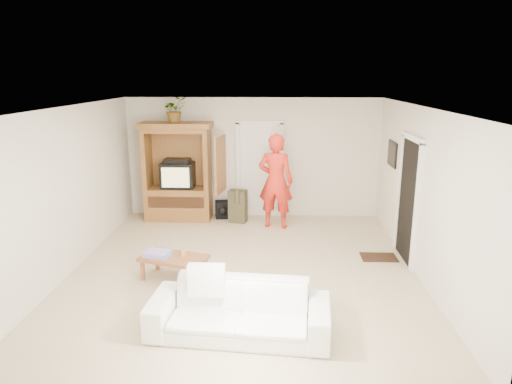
% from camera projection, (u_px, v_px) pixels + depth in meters
% --- Properties ---
extents(floor, '(6.00, 6.00, 0.00)m').
position_uv_depth(floor, '(244.00, 270.00, 7.40)').
color(floor, tan).
rests_on(floor, ground).
extents(ceiling, '(6.00, 6.00, 0.00)m').
position_uv_depth(ceiling, '(242.00, 107.00, 6.75)').
color(ceiling, white).
rests_on(ceiling, floor).
extents(wall_back, '(5.50, 0.00, 5.50)m').
position_uv_depth(wall_back, '(253.00, 158.00, 9.97)').
color(wall_back, silver).
rests_on(wall_back, floor).
extents(wall_front, '(5.50, 0.00, 5.50)m').
position_uv_depth(wall_front, '(219.00, 274.00, 4.17)').
color(wall_front, silver).
rests_on(wall_front, floor).
extents(wall_left, '(0.00, 6.00, 6.00)m').
position_uv_depth(wall_left, '(69.00, 190.00, 7.19)').
color(wall_left, silver).
rests_on(wall_left, floor).
extents(wall_right, '(0.00, 6.00, 6.00)m').
position_uv_depth(wall_right, '(423.00, 194.00, 6.95)').
color(wall_right, silver).
rests_on(wall_right, floor).
extents(armoire, '(1.82, 1.14, 2.10)m').
position_uv_depth(armoire, '(179.00, 178.00, 9.81)').
color(armoire, '#925E2D').
rests_on(armoire, floor).
extents(door_back, '(0.85, 0.05, 2.04)m').
position_uv_depth(door_back, '(260.00, 171.00, 10.01)').
color(door_back, white).
rests_on(door_back, floor).
extents(doorway_right, '(0.05, 0.90, 2.04)m').
position_uv_depth(doorway_right, '(409.00, 201.00, 7.60)').
color(doorway_right, black).
rests_on(doorway_right, floor).
extents(framed_picture, '(0.03, 0.60, 0.48)m').
position_uv_depth(framed_picture, '(392.00, 154.00, 8.72)').
color(framed_picture, black).
rests_on(framed_picture, wall_right).
extents(doormat, '(0.60, 0.40, 0.02)m').
position_uv_depth(doormat, '(379.00, 257.00, 7.87)').
color(doormat, '#382316').
rests_on(doormat, floor).
extents(plant, '(0.62, 0.61, 0.53)m').
position_uv_depth(plant, '(175.00, 110.00, 9.42)').
color(plant, '#4C7238').
rests_on(plant, armoire).
extents(man, '(0.79, 0.60, 1.94)m').
position_uv_depth(man, '(276.00, 181.00, 9.24)').
color(man, red).
rests_on(man, floor).
extents(sofa, '(2.23, 1.03, 0.63)m').
position_uv_depth(sofa, '(239.00, 310.00, 5.49)').
color(sofa, white).
rests_on(sofa, floor).
extents(coffee_table, '(1.11, 0.82, 0.37)m').
position_uv_depth(coffee_table, '(174.00, 259.00, 6.99)').
color(coffee_table, brown).
rests_on(coffee_table, floor).
extents(towel, '(0.43, 0.36, 0.08)m').
position_uv_depth(towel, '(157.00, 254.00, 6.98)').
color(towel, '#DD49A2').
rests_on(towel, coffee_table).
extents(candle, '(0.08, 0.08, 0.10)m').
position_uv_depth(candle, '(183.00, 252.00, 7.00)').
color(candle, tan).
rests_on(candle, coffee_table).
extents(backpack_black, '(0.35, 0.24, 0.39)m').
position_uv_depth(backpack_black, '(223.00, 210.00, 9.98)').
color(backpack_black, black).
rests_on(backpack_black, floor).
extents(backpack_olive, '(0.41, 0.33, 0.69)m').
position_uv_depth(backpack_olive, '(238.00, 206.00, 9.72)').
color(backpack_olive, '#47442B').
rests_on(backpack_olive, floor).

